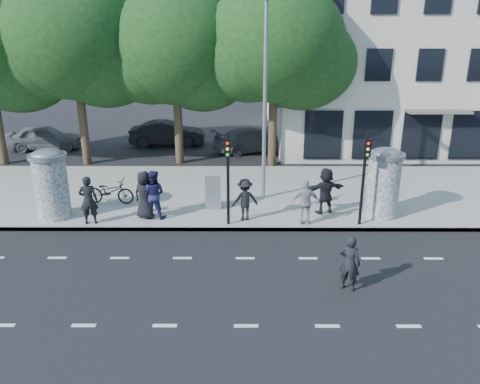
{
  "coord_description": "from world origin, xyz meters",
  "views": [
    {
      "loc": [
        -0.11,
        -11.96,
        6.89
      ],
      "look_at": [
        -0.17,
        3.5,
        1.51
      ],
      "focal_mm": 35.0,
      "sensor_mm": 36.0,
      "label": 1
    }
  ],
  "objects_px": {
    "car_left": "(45,137)",
    "ad_column_right": "(384,181)",
    "cabinet_left": "(213,193)",
    "ped_b": "(88,200)",
    "bicycle": "(110,191)",
    "ad_column_left": "(51,182)",
    "car_mid": "(167,133)",
    "street_lamp": "(265,86)",
    "ped_f": "(326,191)",
    "car_right": "(253,140)",
    "ped_d": "(245,200)",
    "traffic_pole_far": "(365,170)",
    "man_road": "(350,263)",
    "ped_e": "(306,202)",
    "traffic_pole_near": "(228,170)",
    "ped_a": "(145,195)",
    "cabinet_right": "(370,199)",
    "ped_c": "(153,194)"
  },
  "relations": [
    {
      "from": "traffic_pole_far",
      "to": "bicycle",
      "type": "bearing_deg",
      "value": 167.33
    },
    {
      "from": "ped_d",
      "to": "ad_column_right",
      "type": "bearing_deg",
      "value": 167.72
    },
    {
      "from": "ped_b",
      "to": "car_mid",
      "type": "bearing_deg",
      "value": -103.32
    },
    {
      "from": "ad_column_left",
      "to": "car_mid",
      "type": "height_order",
      "value": "ad_column_left"
    },
    {
      "from": "cabinet_left",
      "to": "traffic_pole_far",
      "type": "bearing_deg",
      "value": -23.09
    },
    {
      "from": "street_lamp",
      "to": "bicycle",
      "type": "height_order",
      "value": "street_lamp"
    },
    {
      "from": "ad_column_left",
      "to": "street_lamp",
      "type": "distance_m",
      "value": 8.9
    },
    {
      "from": "ped_f",
      "to": "car_mid",
      "type": "xyz_separation_m",
      "value": [
        -7.88,
        11.84,
        -0.3
      ]
    },
    {
      "from": "ad_column_right",
      "to": "cabinet_left",
      "type": "distance_m",
      "value": 6.55
    },
    {
      "from": "bicycle",
      "to": "car_right",
      "type": "relative_size",
      "value": 0.42
    },
    {
      "from": "ad_column_left",
      "to": "ped_f",
      "type": "distance_m",
      "value": 10.32
    },
    {
      "from": "ad_column_left",
      "to": "car_right",
      "type": "xyz_separation_m",
      "value": [
        7.74,
        10.78,
        -0.85
      ]
    },
    {
      "from": "car_mid",
      "to": "bicycle",
      "type": "bearing_deg",
      "value": 174.11
    },
    {
      "from": "bicycle",
      "to": "ad_column_right",
      "type": "bearing_deg",
      "value": -92.26
    },
    {
      "from": "cabinet_right",
      "to": "car_right",
      "type": "xyz_separation_m",
      "value": [
        -4.35,
        10.18,
        0.03
      ]
    },
    {
      "from": "ad_column_right",
      "to": "ped_c",
      "type": "xyz_separation_m",
      "value": [
        -8.61,
        -0.23,
        -0.46
      ]
    },
    {
      "from": "traffic_pole_far",
      "to": "cabinet_left",
      "type": "distance_m",
      "value": 5.89
    },
    {
      "from": "car_left",
      "to": "ad_column_right",
      "type": "bearing_deg",
      "value": -131.83
    },
    {
      "from": "ped_e",
      "to": "car_mid",
      "type": "height_order",
      "value": "ped_e"
    },
    {
      "from": "ad_column_left",
      "to": "ped_c",
      "type": "relative_size",
      "value": 1.43
    },
    {
      "from": "man_road",
      "to": "cabinet_left",
      "type": "xyz_separation_m",
      "value": [
        -4.12,
        5.89,
        -0.03
      ]
    },
    {
      "from": "car_mid",
      "to": "ped_a",
      "type": "bearing_deg",
      "value": -177.32
    },
    {
      "from": "bicycle",
      "to": "ped_e",
      "type": "bearing_deg",
      "value": -100.9
    },
    {
      "from": "ad_column_left",
      "to": "ped_c",
      "type": "distance_m",
      "value": 3.82
    },
    {
      "from": "street_lamp",
      "to": "ped_f",
      "type": "bearing_deg",
      "value": -35.79
    },
    {
      "from": "car_left",
      "to": "car_right",
      "type": "relative_size",
      "value": 0.9
    },
    {
      "from": "traffic_pole_far",
      "to": "car_right",
      "type": "bearing_deg",
      "value": 107.67
    },
    {
      "from": "ped_b",
      "to": "ped_f",
      "type": "xyz_separation_m",
      "value": [
        8.77,
        1.09,
        -0.0
      ]
    },
    {
      "from": "car_left",
      "to": "cabinet_right",
      "type": "bearing_deg",
      "value": -131.34
    },
    {
      "from": "street_lamp",
      "to": "ped_d",
      "type": "xyz_separation_m",
      "value": [
        -0.8,
        -2.37,
        -3.85
      ]
    },
    {
      "from": "man_road",
      "to": "car_right",
      "type": "xyz_separation_m",
      "value": [
        -2.32,
        15.72,
        -0.12
      ]
    },
    {
      "from": "ad_column_left",
      "to": "ad_column_right",
      "type": "height_order",
      "value": "same"
    },
    {
      "from": "traffic_pole_near",
      "to": "ped_a",
      "type": "bearing_deg",
      "value": 168.55
    },
    {
      "from": "ped_b",
      "to": "car_left",
      "type": "relative_size",
      "value": 0.42
    },
    {
      "from": "ad_column_right",
      "to": "ped_d",
      "type": "relative_size",
      "value": 1.66
    },
    {
      "from": "traffic_pole_far",
      "to": "car_mid",
      "type": "relative_size",
      "value": 0.74
    },
    {
      "from": "ped_a",
      "to": "car_left",
      "type": "xyz_separation_m",
      "value": [
        -8.29,
        11.29,
        -0.33
      ]
    },
    {
      "from": "ad_column_right",
      "to": "bicycle",
      "type": "bearing_deg",
      "value": 173.22
    },
    {
      "from": "ped_f",
      "to": "cabinet_right",
      "type": "relative_size",
      "value": 1.75
    },
    {
      "from": "traffic_pole_near",
      "to": "ped_a",
      "type": "height_order",
      "value": "traffic_pole_near"
    },
    {
      "from": "ad_column_left",
      "to": "ped_c",
      "type": "bearing_deg",
      "value": -0.49
    },
    {
      "from": "ped_a",
      "to": "ped_d",
      "type": "relative_size",
      "value": 1.14
    },
    {
      "from": "ped_d",
      "to": "cabinet_left",
      "type": "height_order",
      "value": "ped_d"
    },
    {
      "from": "cabinet_right",
      "to": "cabinet_left",
      "type": "bearing_deg",
      "value": -172.44
    },
    {
      "from": "ped_f",
      "to": "cabinet_left",
      "type": "distance_m",
      "value": 4.39
    },
    {
      "from": "cabinet_left",
      "to": "ped_b",
      "type": "bearing_deg",
      "value": -166.58
    },
    {
      "from": "ped_a",
      "to": "cabinet_left",
      "type": "xyz_separation_m",
      "value": [
        2.47,
        1.03,
        -0.28
      ]
    },
    {
      "from": "ad_column_left",
      "to": "ped_e",
      "type": "height_order",
      "value": "ad_column_left"
    },
    {
      "from": "traffic_pole_near",
      "to": "ped_f",
      "type": "bearing_deg",
      "value": 17.71
    },
    {
      "from": "ped_d",
      "to": "car_left",
      "type": "xyz_separation_m",
      "value": [
        -12.02,
        11.46,
        -0.21
      ]
    }
  ]
}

